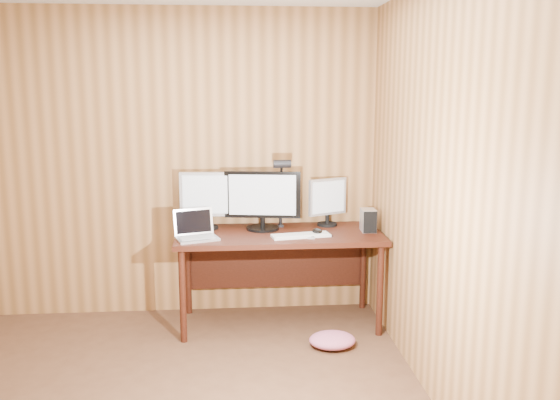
{
  "coord_description": "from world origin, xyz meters",
  "views": [
    {
      "loc": [
        0.56,
        -2.85,
        1.86
      ],
      "look_at": [
        0.93,
        1.58,
        1.02
      ],
      "focal_mm": 38.0,
      "sensor_mm": 36.0,
      "label": 1
    }
  ],
  "objects": [
    {
      "name": "monitor_right",
      "position": [
        1.34,
        1.84,
        0.96
      ],
      "size": [
        0.33,
        0.17,
        0.39
      ],
      "rotation": [
        0.0,
        0.0,
        0.42
      ],
      "color": "black",
      "rests_on": "desk"
    },
    {
      "name": "speaker",
      "position": [
        1.68,
        1.8,
        0.81
      ],
      "size": [
        0.05,
        0.05,
        0.13
      ],
      "primitive_type": "cylinder",
      "color": "black",
      "rests_on": "desk"
    },
    {
      "name": "mouse",
      "position": [
        1.22,
        1.55,
        0.77
      ],
      "size": [
        0.11,
        0.14,
        0.04
      ],
      "primitive_type": "ellipsoid",
      "rotation": [
        0.0,
        0.0,
        0.3
      ],
      "color": "black",
      "rests_on": "mousepad"
    },
    {
      "name": "keyboard",
      "position": [
        1.08,
        1.49,
        0.76
      ],
      "size": [
        0.46,
        0.21,
        0.02
      ],
      "rotation": [
        0.0,
        0.0,
        0.17
      ],
      "color": "white",
      "rests_on": "desk"
    },
    {
      "name": "phone",
      "position": [
        1.16,
        1.46,
        0.76
      ],
      "size": [
        0.07,
        0.11,
        0.01
      ],
      "rotation": [
        0.0,
        0.0,
        -0.13
      ],
      "color": "silver",
      "rests_on": "desk"
    },
    {
      "name": "hard_drive",
      "position": [
        1.63,
        1.63,
        0.84
      ],
      "size": [
        0.12,
        0.16,
        0.18
      ],
      "rotation": [
        0.0,
        0.0,
        -0.04
      ],
      "color": "silver",
      "rests_on": "desk"
    },
    {
      "name": "desk",
      "position": [
        0.93,
        1.7,
        0.63
      ],
      "size": [
        1.6,
        0.7,
        0.75
      ],
      "color": "#35140B",
      "rests_on": "floor"
    },
    {
      "name": "fabric_pile",
      "position": [
        1.28,
        1.15,
        0.05
      ],
      "size": [
        0.4,
        0.36,
        0.11
      ],
      "primitive_type": null,
      "rotation": [
        0.0,
        0.0,
        0.27
      ],
      "color": "#C15D7D",
      "rests_on": "floor"
    },
    {
      "name": "mousepad",
      "position": [
        1.22,
        1.55,
        0.75
      ],
      "size": [
        0.22,
        0.19,
        0.0
      ],
      "primitive_type": "cube",
      "rotation": [
        0.0,
        0.0,
        0.11
      ],
      "color": "black",
      "rests_on": "desk"
    },
    {
      "name": "monitor_left",
      "position": [
        0.35,
        1.81,
        1.0
      ],
      "size": [
        0.41,
        0.19,
        0.46
      ],
      "rotation": [
        0.0,
        0.0,
        -0.08
      ],
      "color": "black",
      "rests_on": "desk"
    },
    {
      "name": "laptop",
      "position": [
        0.29,
        1.51,
        0.8
      ],
      "size": [
        0.36,
        0.31,
        0.22
      ],
      "rotation": [
        0.0,
        0.0,
        0.31
      ],
      "color": "silver",
      "rests_on": "desk"
    },
    {
      "name": "desk_lamp",
      "position": [
        0.96,
        1.77,
        1.12
      ],
      "size": [
        0.14,
        0.2,
        0.6
      ],
      "rotation": [
        0.0,
        0.0,
        -0.23
      ],
      "color": "black",
      "rests_on": "desk"
    },
    {
      "name": "room_shell",
      "position": [
        0.0,
        0.0,
        1.25
      ],
      "size": [
        4.0,
        4.0,
        4.0
      ],
      "color": "#543420",
      "rests_on": "ground"
    },
    {
      "name": "monitor_center",
      "position": [
        0.81,
        1.75,
        1.0
      ],
      "size": [
        0.6,
        0.26,
        0.47
      ],
      "rotation": [
        0.0,
        0.0,
        -0.15
      ],
      "color": "black",
      "rests_on": "desk"
    }
  ]
}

